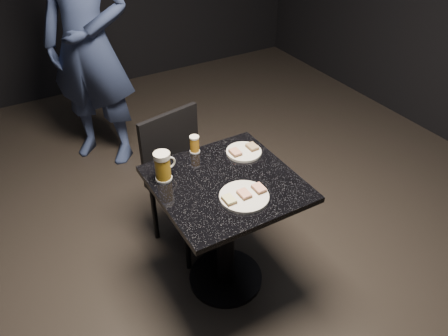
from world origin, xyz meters
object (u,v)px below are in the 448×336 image
at_px(plate_small, 244,152).
at_px(chair, 183,174).
at_px(table, 226,217).
at_px(beer_tumbler, 195,144).
at_px(plate_large, 244,197).
at_px(patron, 88,44).
at_px(beer_mug, 163,166).

bearing_deg(plate_small, chair, 129.16).
height_order(table, beer_tumbler, beer_tumbler).
bearing_deg(plate_small, beer_tumbler, 146.84).
relative_size(plate_large, plate_small, 1.24).
height_order(patron, table, patron).
distance_m(table, chair, 0.47).
bearing_deg(chair, plate_small, -50.84).
distance_m(plate_large, chair, 0.67).
xyz_separation_m(plate_small, beer_mug, (-0.47, 0.01, 0.07)).
height_order(table, beer_mug, beer_mug).
xyz_separation_m(plate_large, patron, (-0.20, 1.83, 0.20)).
distance_m(plate_small, patron, 1.57).
height_order(plate_large, plate_small, same).
relative_size(patron, chair, 2.20).
relative_size(beer_mug, beer_tumbler, 1.61).
height_order(patron, chair, patron).
distance_m(patron, chair, 1.30).
xyz_separation_m(patron, beer_mug, (-0.07, -1.50, -0.13)).
bearing_deg(table, beer_tumbler, 92.63).
xyz_separation_m(beer_mug, chair, (0.23, 0.29, -0.33)).
relative_size(beer_mug, chair, 0.18).
distance_m(plate_large, plate_small, 0.38).
bearing_deg(chair, beer_mug, -128.65).
xyz_separation_m(plate_large, plate_small, (0.20, 0.33, 0.00)).
xyz_separation_m(plate_small, beer_tumbler, (-0.23, 0.15, 0.04)).
height_order(beer_tumbler, chair, chair).
distance_m(plate_large, beer_mug, 0.43).
relative_size(plate_large, table, 0.32).
distance_m(table, beer_tumbler, 0.43).
bearing_deg(plate_large, table, 93.87).
bearing_deg(plate_small, patron, 104.97).
height_order(beer_mug, chair, beer_mug).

